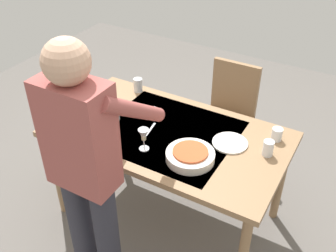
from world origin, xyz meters
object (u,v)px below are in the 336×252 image
(wine_glass_left, at_px, (58,115))
(dinner_plate_near, at_px, (230,143))
(dining_table, at_px, (168,141))
(water_cup_near_left, at_px, (268,148))
(wine_glass_right, at_px, (144,136))
(water_cup_near_right, at_px, (138,85))
(side_bowl_salad, at_px, (107,115))
(water_cup_far_left, at_px, (277,134))
(chair_near, at_px, (229,109))
(serving_bowl_pasta, at_px, (190,155))
(person_server, at_px, (86,167))
(wine_bottle, at_px, (85,115))

(wine_glass_left, distance_m, dinner_plate_near, 1.14)
(dining_table, distance_m, water_cup_near_left, 0.67)
(wine_glass_right, distance_m, water_cup_near_right, 0.73)
(dining_table, height_order, water_cup_near_left, water_cup_near_left)
(water_cup_near_right, xyz_separation_m, side_bowl_salad, (-0.03, 0.44, -0.02))
(wine_glass_left, bearing_deg, wine_glass_right, -171.71)
(water_cup_near_left, distance_m, water_cup_near_right, 1.15)
(dining_table, height_order, wine_glass_left, wine_glass_left)
(dining_table, xyz_separation_m, water_cup_near_left, (-0.65, -0.10, 0.13))
(water_cup_near_left, distance_m, water_cup_far_left, 0.18)
(chair_near, relative_size, serving_bowl_pasta, 3.03)
(serving_bowl_pasta, relative_size, dinner_plate_near, 1.30)
(dining_table, distance_m, person_server, 0.76)
(chair_near, height_order, water_cup_far_left, chair_near)
(water_cup_far_left, bearing_deg, chair_near, -45.83)
(wine_glass_right, xyz_separation_m, water_cup_near_left, (-0.69, -0.33, -0.05))
(wine_bottle, relative_size, water_cup_far_left, 3.43)
(person_server, relative_size, water_cup_far_left, 19.57)
(person_server, height_order, dinner_plate_near, person_server)
(chair_near, xyz_separation_m, person_server, (0.20, 1.54, 0.43))
(wine_glass_left, bearing_deg, dining_table, -153.88)
(person_server, height_order, wine_bottle, person_server)
(water_cup_near_left, distance_m, dinner_plate_near, 0.25)
(dining_table, bearing_deg, side_bowl_salad, 9.93)
(person_server, height_order, serving_bowl_pasta, person_server)
(dinner_plate_near, bearing_deg, person_server, 58.13)
(wine_glass_left, relative_size, water_cup_near_right, 1.40)
(dining_table, xyz_separation_m, wine_glass_right, (0.04, 0.23, 0.18))
(chair_near, distance_m, water_cup_far_left, 0.82)
(serving_bowl_pasta, xyz_separation_m, dinner_plate_near, (-0.15, -0.27, -0.03))
(chair_near, bearing_deg, serving_bowl_pasta, 98.06)
(water_cup_near_left, relative_size, water_cup_far_left, 1.19)
(water_cup_near_left, height_order, dinner_plate_near, water_cup_near_left)
(water_cup_near_right, bearing_deg, water_cup_far_left, 175.96)
(dining_table, bearing_deg, wine_glass_right, 80.05)
(wine_glass_left, bearing_deg, side_bowl_salad, -130.66)
(chair_near, relative_size, side_bowl_salad, 5.06)
(serving_bowl_pasta, bearing_deg, water_cup_near_right, -36.29)
(chair_near, xyz_separation_m, serving_bowl_pasta, (-0.14, 1.01, 0.28))
(wine_glass_left, distance_m, water_cup_near_left, 1.37)
(dinner_plate_near, bearing_deg, wine_glass_left, 21.07)
(water_cup_near_right, relative_size, serving_bowl_pasta, 0.36)
(water_cup_near_right, xyz_separation_m, water_cup_far_left, (-1.12, 0.08, -0.01))
(wine_bottle, bearing_deg, side_bowl_salad, -106.84)
(wine_glass_right, distance_m, water_cup_far_left, 0.86)
(dining_table, relative_size, wine_glass_left, 10.48)
(wine_bottle, bearing_deg, dining_table, -154.39)
(water_cup_near_left, bearing_deg, serving_bowl_pasta, 35.42)
(wine_glass_right, bearing_deg, wine_glass_left, 8.29)
(dining_table, distance_m, wine_bottle, 0.58)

